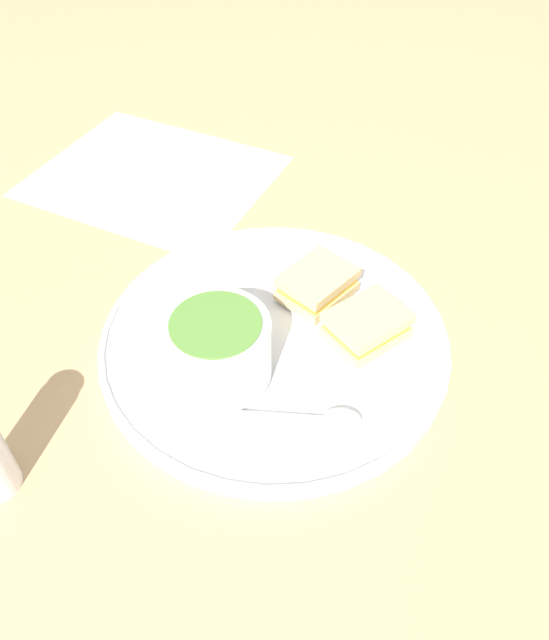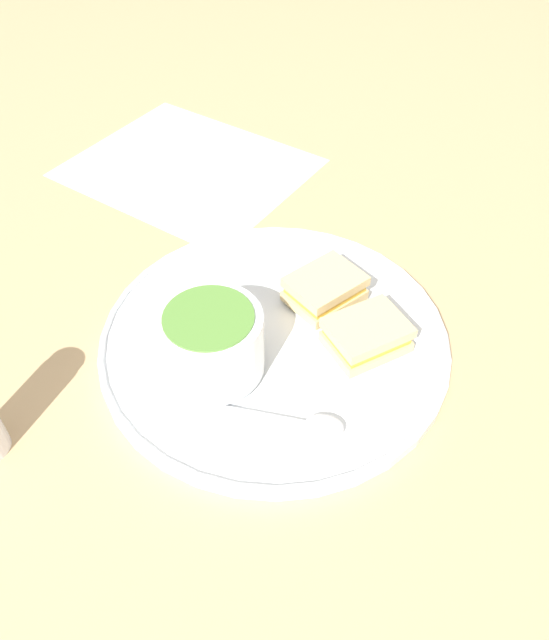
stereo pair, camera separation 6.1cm
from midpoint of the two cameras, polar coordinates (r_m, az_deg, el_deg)
The scene contains 7 objects.
ground_plane at distance 0.63m, azimuth -2.75°, elevation -2.33°, with size 2.40×2.40×0.00m, color tan.
plate at distance 0.63m, azimuth -2.77°, elevation -1.81°, with size 0.35×0.35×0.02m.
soup_bowl at distance 0.57m, azimuth -8.28°, elevation -2.74°, with size 0.10×0.10×0.07m.
spoon at distance 0.55m, azimuth 2.13°, elevation -9.17°, with size 0.03×0.11×0.01m.
sandwich_half_near at distance 0.61m, azimuth 5.62°, elevation -0.31°, with size 0.09×0.09×0.03m.
sandwich_half_far at distance 0.65m, azimuth 1.27°, elevation 3.18°, with size 0.09×0.09×0.03m.
menu_sheet at distance 0.89m, azimuth -12.98°, elevation 12.65°, with size 0.35×0.38×0.00m.
Camera 1 is at (0.42, 0.02, 0.47)m, focal length 35.00 mm.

